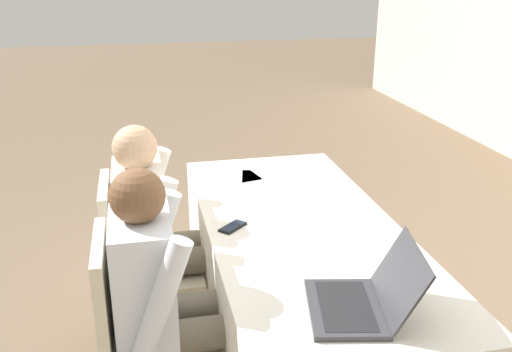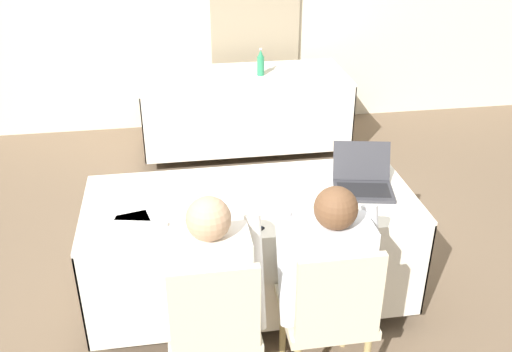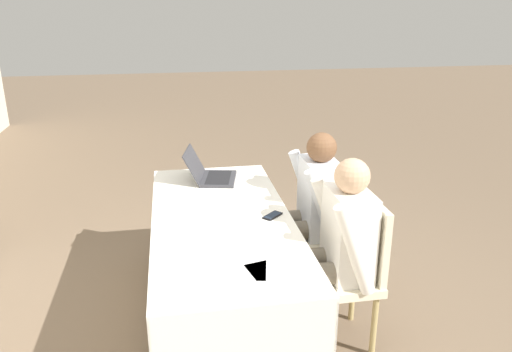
{
  "view_description": "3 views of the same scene",
  "coord_description": "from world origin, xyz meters",
  "px_view_note": "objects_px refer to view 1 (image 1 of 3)",
  "views": [
    {
      "loc": [
        2.17,
        -0.68,
        1.83
      ],
      "look_at": [
        0.0,
        -0.21,
        1.0
      ],
      "focal_mm": 40.0,
      "sensor_mm": 36.0,
      "label": 1
    },
    {
      "loc": [
        -0.4,
        -2.79,
        2.38
      ],
      "look_at": [
        0.0,
        -0.21,
        1.0
      ],
      "focal_mm": 40.0,
      "sensor_mm": 36.0,
      "label": 2
    },
    {
      "loc": [
        -2.73,
        0.27,
        1.98
      ],
      "look_at": [
        0.0,
        -0.21,
        1.0
      ],
      "focal_mm": 35.0,
      "sensor_mm": 36.0,
      "label": 3
    }
  ],
  "objects_px": {
    "chair_near_left": "(138,261)",
    "chair_near_right": "(141,332)",
    "cell_phone": "(233,227)",
    "person_white_shirt": "(166,293)",
    "laptop": "(361,299)",
    "person_checkered_shirt": "(158,229)"
  },
  "relations": [
    {
      "from": "person_white_shirt",
      "to": "cell_phone",
      "type": "bearing_deg",
      "value": -44.1
    },
    {
      "from": "chair_near_right",
      "to": "person_checkered_shirt",
      "type": "distance_m",
      "value": 0.6
    },
    {
      "from": "cell_phone",
      "to": "chair_near_right",
      "type": "relative_size",
      "value": 0.15
    },
    {
      "from": "laptop",
      "to": "chair_near_right",
      "type": "xyz_separation_m",
      "value": [
        -0.38,
        -0.73,
        -0.29
      ]
    },
    {
      "from": "cell_phone",
      "to": "chair_near_left",
      "type": "relative_size",
      "value": 0.15
    },
    {
      "from": "laptop",
      "to": "chair_near_left",
      "type": "bearing_deg",
      "value": -131.18
    },
    {
      "from": "laptop",
      "to": "cell_phone",
      "type": "bearing_deg",
      "value": -145.11
    },
    {
      "from": "laptop",
      "to": "chair_near_left",
      "type": "xyz_separation_m",
      "value": [
        -0.95,
        -0.73,
        -0.29
      ]
    },
    {
      "from": "chair_near_left",
      "to": "person_white_shirt",
      "type": "xyz_separation_m",
      "value": [
        0.57,
        0.1,
        0.16
      ]
    },
    {
      "from": "laptop",
      "to": "chair_near_left",
      "type": "height_order",
      "value": "laptop"
    },
    {
      "from": "laptop",
      "to": "person_checkered_shirt",
      "type": "height_order",
      "value": "person_checkered_shirt"
    },
    {
      "from": "laptop",
      "to": "cell_phone",
      "type": "xyz_separation_m",
      "value": [
        -0.71,
        -0.31,
        -0.04
      ]
    },
    {
      "from": "cell_phone",
      "to": "person_white_shirt",
      "type": "bearing_deg",
      "value": -87.25
    },
    {
      "from": "chair_near_left",
      "to": "chair_near_right",
      "type": "xyz_separation_m",
      "value": [
        0.57,
        0.0,
        0.0
      ]
    },
    {
      "from": "chair_near_left",
      "to": "laptop",
      "type": "bearing_deg",
      "value": -142.66
    },
    {
      "from": "cell_phone",
      "to": "chair_near_right",
      "type": "xyz_separation_m",
      "value": [
        0.33,
        -0.42,
        -0.25
      ]
    },
    {
      "from": "laptop",
      "to": "person_white_shirt",
      "type": "height_order",
      "value": "person_white_shirt"
    },
    {
      "from": "laptop",
      "to": "person_white_shirt",
      "type": "relative_size",
      "value": 0.35
    },
    {
      "from": "cell_phone",
      "to": "chair_near_right",
      "type": "distance_m",
      "value": 0.59
    },
    {
      "from": "chair_near_left",
      "to": "person_white_shirt",
      "type": "relative_size",
      "value": 0.78
    },
    {
      "from": "person_checkered_shirt",
      "to": "person_white_shirt",
      "type": "height_order",
      "value": "same"
    },
    {
      "from": "chair_near_left",
      "to": "person_checkered_shirt",
      "type": "height_order",
      "value": "person_checkered_shirt"
    }
  ]
}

